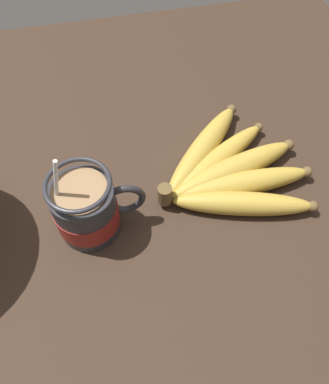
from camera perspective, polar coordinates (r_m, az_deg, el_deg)
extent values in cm
cube|color=#332319|center=(54.21, -2.48, -3.40)|extent=(96.50, 96.50, 3.40)
cylinder|color=#28282D|center=(48.65, -11.88, -2.69)|extent=(8.03, 8.03, 8.43)
cylinder|color=maroon|center=(49.29, -11.73, -3.15)|extent=(8.23, 8.23, 3.46)
torus|color=#28282D|center=(47.84, -6.19, -1.18)|extent=(5.65, 0.90, 5.65)
cylinder|color=#997551|center=(45.10, -12.82, 0.15)|extent=(6.83, 6.83, 0.40)
torus|color=#28282D|center=(44.01, -13.14, 1.14)|extent=(8.03, 8.03, 0.60)
cylinder|color=silver|center=(45.86, -16.07, -0.82)|extent=(3.19, 0.50, 13.15)
ellipsoid|color=silver|center=(51.09, -12.91, -4.55)|extent=(3.00, 2.00, 0.80)
cylinder|color=brown|center=(50.56, 0.15, -0.76)|extent=(2.00, 2.00, 3.00)
ellipsoid|color=#B79338|center=(52.21, 11.80, -1.74)|extent=(19.32, 8.18, 3.36)
sphere|color=brown|center=(54.75, 21.68, -2.02)|extent=(1.51, 1.51, 1.51)
ellipsoid|color=#B79338|center=(53.77, 11.68, 0.90)|extent=(20.07, 3.57, 3.47)
sphere|color=brown|center=(57.77, 20.98, 2.66)|extent=(1.56, 1.56, 1.56)
ellipsoid|color=#B79338|center=(55.09, 10.39, 3.35)|extent=(20.44, 8.98, 3.72)
sphere|color=brown|center=(60.20, 18.36, 6.81)|extent=(1.68, 1.68, 1.68)
ellipsoid|color=#B79338|center=(56.22, 8.07, 4.88)|extent=(18.15, 12.57, 3.20)
sphere|color=brown|center=(61.82, 14.11, 9.54)|extent=(1.44, 1.44, 1.44)
ellipsoid|color=#B79338|center=(57.08, 5.87, 6.56)|extent=(16.24, 16.64, 3.56)
sphere|color=brown|center=(63.51, 10.16, 12.26)|extent=(1.60, 1.60, 1.60)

